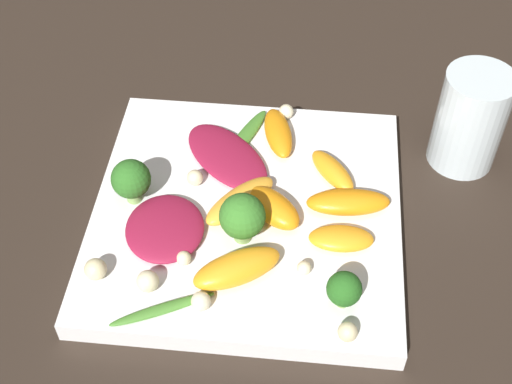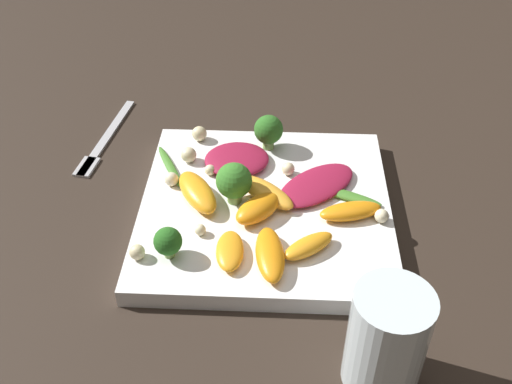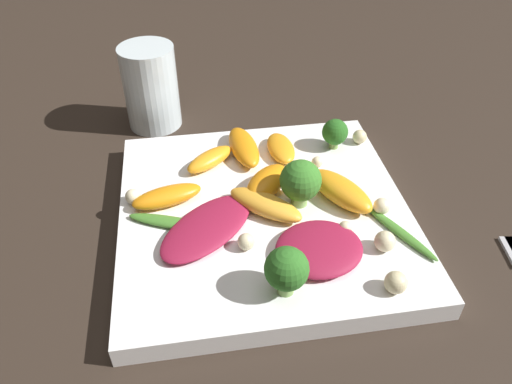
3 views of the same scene
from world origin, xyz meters
name	(u,v)px [view 2 (image 2 of 3)]	position (x,y,z in m)	size (l,w,h in m)	color
ground_plane	(265,215)	(0.00, 0.00, 0.00)	(2.40, 2.40, 0.00)	#2D231C
plate	(265,209)	(0.00, 0.00, 0.01)	(0.28, 0.28, 0.02)	white
drinking_glass	(387,340)	(0.20, 0.11, 0.05)	(0.07, 0.07, 0.10)	silver
fork	(101,144)	(-0.13, -0.22, 0.00)	(0.18, 0.04, 0.01)	#B2B2B7
radicchio_leaf_0	(316,185)	(-0.03, 0.06, 0.03)	(0.11, 0.11, 0.01)	maroon
radicchio_leaf_1	(237,159)	(-0.07, -0.04, 0.03)	(0.08, 0.09, 0.01)	maroon
orange_segment_0	(270,254)	(0.09, 0.01, 0.03)	(0.08, 0.04, 0.02)	orange
orange_segment_1	(230,251)	(0.09, -0.03, 0.03)	(0.06, 0.03, 0.01)	orange
orange_segment_2	(351,211)	(0.02, 0.09, 0.03)	(0.04, 0.07, 0.02)	orange
orange_segment_3	(258,208)	(0.02, -0.01, 0.03)	(0.06, 0.06, 0.02)	orange
orange_segment_4	(263,192)	(-0.01, 0.00, 0.03)	(0.07, 0.08, 0.02)	#FCAD33
orange_segment_5	(198,191)	(0.00, -0.08, 0.03)	(0.08, 0.06, 0.02)	orange
orange_segment_6	(308,246)	(0.08, 0.05, 0.03)	(0.05, 0.06, 0.02)	orange
broccoli_floret_0	(234,181)	(0.00, -0.03, 0.05)	(0.04, 0.04, 0.05)	#84AD5B
broccoli_floret_1	(168,242)	(0.09, -0.09, 0.04)	(0.03, 0.03, 0.03)	#7A9E51
broccoli_floret_2	(269,130)	(-0.10, 0.00, 0.05)	(0.04, 0.04, 0.04)	#84AD5B
arugula_sprig_0	(170,166)	(-0.06, -0.12, 0.02)	(0.08, 0.05, 0.01)	#47842D
arugula_sprig_1	(344,195)	(-0.01, 0.09, 0.02)	(0.05, 0.09, 0.01)	#47842D
macadamia_nut_0	(288,169)	(-0.05, 0.02, 0.03)	(0.02, 0.02, 0.02)	beige
macadamia_nut_1	(382,216)	(0.03, 0.12, 0.03)	(0.02, 0.02, 0.02)	beige
macadamia_nut_2	(200,230)	(0.06, -0.07, 0.03)	(0.01, 0.01, 0.01)	beige
macadamia_nut_3	(199,134)	(-0.12, -0.09, 0.03)	(0.02, 0.02, 0.02)	beige
macadamia_nut_4	(189,155)	(-0.07, -0.09, 0.03)	(0.02, 0.02, 0.02)	beige
macadamia_nut_5	(137,252)	(0.09, -0.12, 0.03)	(0.02, 0.02, 0.02)	beige
macadamia_nut_6	(210,170)	(-0.05, -0.07, 0.03)	(0.01, 0.01, 0.01)	beige
macadamia_nut_7	(171,179)	(-0.03, -0.11, 0.03)	(0.02, 0.02, 0.02)	beige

